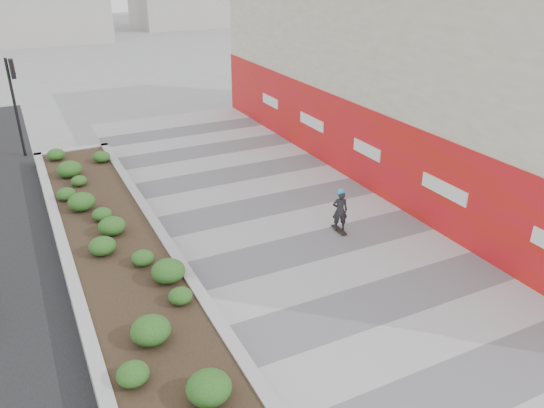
{
  "coord_description": "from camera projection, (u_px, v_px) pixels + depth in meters",
  "views": [
    {
      "loc": [
        -7.36,
        -6.93,
        7.98
      ],
      "look_at": [
        -0.87,
        6.14,
        1.1
      ],
      "focal_mm": 35.0,
      "sensor_mm": 36.0,
      "label": 1
    }
  ],
  "objects": [
    {
      "name": "traffic_signal_near",
      "position": [
        14.0,
        93.0,
        22.07
      ],
      "size": [
        0.33,
        0.28,
        4.2
      ],
      "color": "black",
      "rests_on": "ground"
    },
    {
      "name": "manhole_cover",
      "position": [
        367.0,
        274.0,
        14.61
      ],
      "size": [
        0.44,
        0.44,
        0.01
      ],
      "primitive_type": "cylinder",
      "color": "#595654",
      "rests_on": "ground"
    },
    {
      "name": "building",
      "position": [
        422.0,
        70.0,
        20.36
      ],
      "size": [
        6.04,
        24.08,
        8.0
      ],
      "color": "#B8B39D",
      "rests_on": "ground"
    },
    {
      "name": "ground",
      "position": [
        427.0,
        344.0,
        11.98
      ],
      "size": [
        160.0,
        160.0,
        0.0
      ],
      "primitive_type": "plane",
      "color": "gray",
      "rests_on": "ground"
    },
    {
      "name": "skateboarder",
      "position": [
        340.0,
        210.0,
        16.54
      ],
      "size": [
        0.57,
        0.73,
        1.48
      ],
      "rotation": [
        0.0,
        0.0,
        -0.06
      ],
      "color": "beige",
      "rests_on": "ground"
    },
    {
      "name": "walkway",
      "position": [
        352.0,
        278.0,
        14.41
      ],
      "size": [
        8.0,
        36.0,
        0.01
      ],
      "primitive_type": "cube",
      "color": "#A8A8AD",
      "rests_on": "ground"
    },
    {
      "name": "planter",
      "position": [
        115.0,
        244.0,
        15.26
      ],
      "size": [
        3.0,
        18.0,
        0.9
      ],
      "color": "#9E9EA0",
      "rests_on": "ground"
    }
  ]
}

